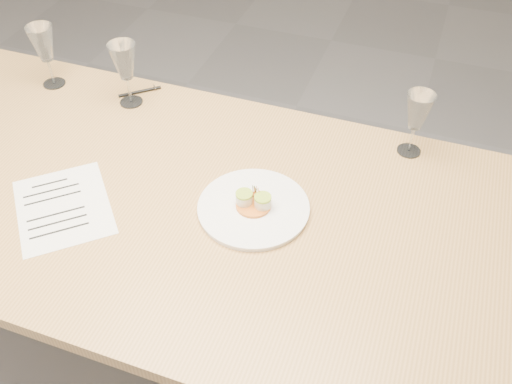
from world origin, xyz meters
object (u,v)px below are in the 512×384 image
(dinner_plate, at_px, (254,207))
(ballpoint_pen, at_px, (140,92))
(recipe_sheet, at_px, (63,207))
(wine_glass_0, at_px, (43,45))
(dining_table, at_px, (153,206))
(wine_glass_2, at_px, (418,113))
(wine_glass_1, at_px, (124,63))

(dinner_plate, distance_m, ballpoint_pen, 0.68)
(dinner_plate, xyz_separation_m, recipe_sheet, (-0.49, -0.16, -0.01))
(wine_glass_0, bearing_deg, dining_table, -33.02)
(dining_table, bearing_deg, wine_glass_2, 32.09)
(dining_table, height_order, wine_glass_1, wine_glass_1)
(dinner_plate, bearing_deg, ballpoint_pen, 144.56)
(dinner_plate, xyz_separation_m, wine_glass_1, (-0.56, 0.34, 0.14))
(recipe_sheet, xyz_separation_m, wine_glass_1, (-0.06, 0.50, 0.15))
(dinner_plate, bearing_deg, dining_table, -176.10)
(dinner_plate, xyz_separation_m, wine_glass_0, (-0.86, 0.34, 0.14))
(recipe_sheet, relative_size, wine_glass_2, 1.91)
(dinner_plate, height_order, wine_glass_2, wine_glass_2)
(recipe_sheet, relative_size, ballpoint_pen, 3.33)
(dinner_plate, relative_size, wine_glass_1, 1.40)
(recipe_sheet, bearing_deg, dining_table, -4.48)
(wine_glass_0, bearing_deg, wine_glass_2, 2.33)
(recipe_sheet, height_order, wine_glass_2, wine_glass_2)
(ballpoint_pen, relative_size, wine_glass_2, 0.57)
(dining_table, relative_size, recipe_sheet, 6.18)
(wine_glass_0, bearing_deg, ballpoint_pen, 9.77)
(dining_table, distance_m, wine_glass_0, 0.70)
(ballpoint_pen, height_order, wine_glass_2, wine_glass_2)
(wine_glass_1, distance_m, wine_glass_2, 0.92)
(wine_glass_0, xyz_separation_m, wine_glass_1, (0.31, -0.01, -0.00))
(dining_table, xyz_separation_m, wine_glass_2, (0.66, 0.41, 0.21))
(ballpoint_pen, relative_size, wine_glass_1, 0.54)
(dining_table, bearing_deg, wine_glass_0, 146.98)
(recipe_sheet, distance_m, wine_glass_1, 0.53)
(wine_glass_0, bearing_deg, dinner_plate, -21.68)
(wine_glass_1, bearing_deg, dinner_plate, -31.08)
(ballpoint_pen, bearing_deg, wine_glass_1, -131.76)
(recipe_sheet, distance_m, wine_glass_2, 1.03)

